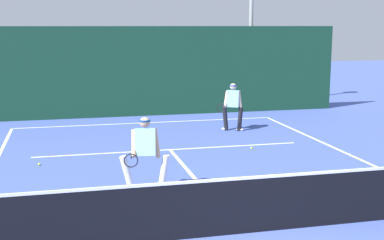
% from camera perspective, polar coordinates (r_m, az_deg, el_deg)
% --- Properties ---
extents(ground_plane, '(80.00, 80.00, 0.00)m').
position_cam_1_polar(ground_plane, '(9.45, 5.46, -12.16)').
color(ground_plane, '#4358B3').
extents(court_line_baseline_far, '(9.60, 0.10, 0.01)m').
position_cam_1_polar(court_line_baseline_far, '(19.69, -4.93, -0.29)').
color(court_line_baseline_far, white).
rests_on(court_line_baseline_far, ground_plane).
extents(court_line_service, '(7.82, 0.10, 0.01)m').
position_cam_1_polar(court_line_service, '(15.41, -2.40, -3.23)').
color(court_line_service, white).
rests_on(court_line_service, ground_plane).
extents(court_line_centre, '(0.10, 6.40, 0.01)m').
position_cam_1_polar(court_line_centre, '(12.34, 0.58, -6.67)').
color(court_line_centre, white).
rests_on(court_line_centre, ground_plane).
extents(tennis_net, '(10.52, 0.09, 1.09)m').
position_cam_1_polar(tennis_net, '(9.26, 5.52, -9.14)').
color(tennis_net, '#1E4723').
rests_on(tennis_net, ground_plane).
extents(player_near, '(1.10, 0.87, 1.68)m').
position_cam_1_polar(player_near, '(11.32, -5.12, -3.43)').
color(player_near, silver).
rests_on(player_near, ground_plane).
extents(player_far, '(1.03, 0.81, 1.65)m').
position_cam_1_polar(player_far, '(18.07, 4.43, 1.67)').
color(player_far, black).
rests_on(player_far, ground_plane).
extents(tennis_ball, '(0.07, 0.07, 0.07)m').
position_cam_1_polar(tennis_ball, '(15.55, 6.49, -3.05)').
color(tennis_ball, '#D1E033').
rests_on(tennis_ball, ground_plane).
extents(tennis_ball_extra, '(0.07, 0.07, 0.07)m').
position_cam_1_polar(tennis_ball_extra, '(14.26, -16.25, -4.63)').
color(tennis_ball_extra, '#D1E033').
rests_on(tennis_ball_extra, ground_plane).
extents(back_fence_windscreen, '(16.59, 0.12, 3.56)m').
position_cam_1_polar(back_fence_windscreen, '(21.00, -5.67, 5.25)').
color(back_fence_windscreen, '#143B27').
rests_on(back_fence_windscreen, ground_plane).
extents(light_pole, '(0.55, 0.44, 7.67)m').
position_cam_1_polar(light_pole, '(23.89, 6.48, 12.81)').
color(light_pole, '#9EA39E').
rests_on(light_pole, ground_plane).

